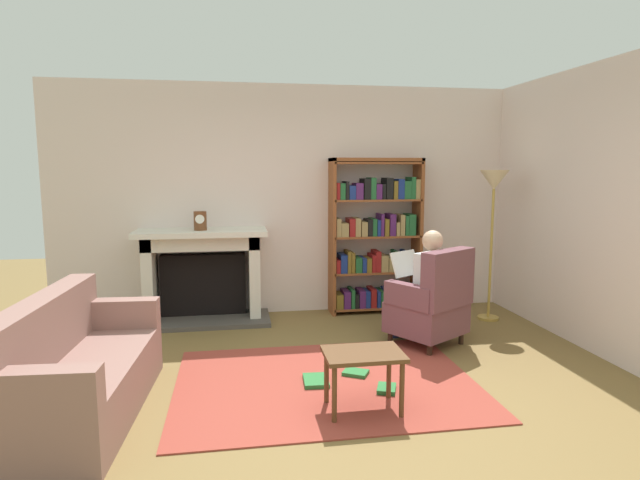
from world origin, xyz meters
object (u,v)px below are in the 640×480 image
at_px(mantel_clock, 200,221).
at_px(armchair_reading, 432,303).
at_px(floor_lamp, 494,193).
at_px(bookshelf, 376,237).
at_px(fireplace, 203,272).
at_px(sofa_floral, 77,372).
at_px(side_table, 363,361).
at_px(seated_reader, 423,282).

height_order(mantel_clock, armchair_reading, mantel_clock).
bearing_deg(floor_lamp, bookshelf, 155.76).
distance_m(fireplace, mantel_clock, 0.60).
xyz_separation_m(bookshelf, sofa_floral, (-2.78, -2.29, -0.60)).
relative_size(mantel_clock, side_table, 0.37).
distance_m(mantel_clock, side_table, 2.83).
distance_m(bookshelf, floor_lamp, 1.42).
bearing_deg(seated_reader, fireplace, -60.06).
relative_size(sofa_floral, side_table, 3.11).
xyz_separation_m(bookshelf, floor_lamp, (1.20, -0.54, 0.53)).
relative_size(mantel_clock, floor_lamp, 0.12).
bearing_deg(sofa_floral, mantel_clock, -15.27).
distance_m(fireplace, floor_lamp, 3.40).
distance_m(armchair_reading, floor_lamp, 1.61).
distance_m(bookshelf, side_table, 2.72).
xyz_separation_m(bookshelf, armchair_reading, (0.22, -1.29, -0.49)).
bearing_deg(bookshelf, fireplace, -179.06).
relative_size(mantel_clock, seated_reader, 0.18).
bearing_deg(side_table, floor_lamp, 45.21).
distance_m(mantel_clock, sofa_floral, 2.42).
bearing_deg(mantel_clock, fireplace, 87.05).
distance_m(bookshelf, seated_reader, 1.24).
bearing_deg(mantel_clock, sofa_floral, -108.88).
bearing_deg(floor_lamp, sofa_floral, -156.32).
bearing_deg(sofa_floral, floor_lamp, -62.72).
bearing_deg(floor_lamp, armchair_reading, -142.73).
height_order(fireplace, mantel_clock, mantel_clock).
bearing_deg(bookshelf, side_table, -107.15).
bearing_deg(fireplace, floor_lamp, -8.92).
distance_m(seated_reader, floor_lamp, 1.49).
bearing_deg(sofa_floral, armchair_reading, -68.01).
xyz_separation_m(seated_reader, floor_lamp, (1.05, 0.65, 0.83)).
height_order(armchair_reading, seated_reader, seated_reader).
bearing_deg(floor_lamp, fireplace, 171.08).
xyz_separation_m(mantel_clock, sofa_floral, (-0.74, -2.15, -0.84)).
height_order(fireplace, floor_lamp, floor_lamp).
relative_size(mantel_clock, sofa_floral, 0.12).
distance_m(mantel_clock, bookshelf, 2.06).
distance_m(sofa_floral, side_table, 2.01).
xyz_separation_m(bookshelf, seated_reader, (0.16, -1.19, -0.30)).
bearing_deg(armchair_reading, sofa_floral, -13.80).
height_order(fireplace, bookshelf, bookshelf).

